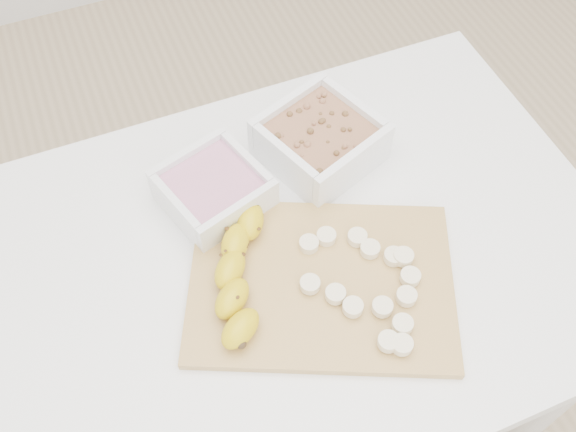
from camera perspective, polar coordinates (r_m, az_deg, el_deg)
name	(u,v)px	position (r m, az deg, el deg)	size (l,w,h in m)	color
ground	(293,405)	(1.68, 0.40, -16.49)	(3.50, 3.50, 0.00)	#C6AD89
table	(295,282)	(1.07, 0.61, -5.90)	(1.00, 0.70, 0.75)	white
bowl_yogurt	(214,190)	(1.02, -6.63, 2.30)	(0.18, 0.18, 0.07)	white
bowl_granola	(320,140)	(1.07, 2.86, 6.78)	(0.22, 0.22, 0.08)	white
cutting_board	(321,282)	(0.96, 2.97, -5.92)	(0.39, 0.28, 0.01)	tan
banana	(240,275)	(0.93, -4.29, -5.25)	(0.06, 0.23, 0.04)	gold
banana_slices	(369,282)	(0.94, 7.25, -5.88)	(0.18, 0.23, 0.02)	#F9E9BE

